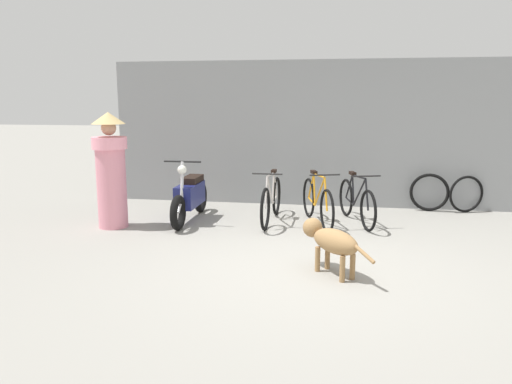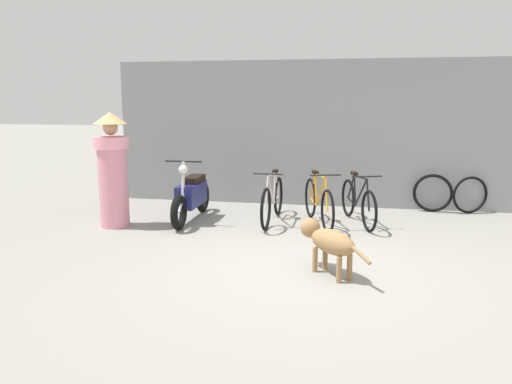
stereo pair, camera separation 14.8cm
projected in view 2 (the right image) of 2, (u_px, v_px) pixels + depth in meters
ground_plane at (305, 266)px, 5.85m from camera, size 60.00×60.00×0.00m
shop_wall_back at (325, 134)px, 9.05m from camera, size 7.75×0.20×2.63m
bicycle_0 at (272, 201)px, 7.92m from camera, size 0.46×1.70×0.84m
bicycle_1 at (318, 202)px, 7.75m from camera, size 0.63×1.62×0.85m
bicycle_2 at (358, 202)px, 7.83m from camera, size 0.61×1.58×0.82m
motorcycle at (191, 196)px, 8.02m from camera, size 0.58×1.78×1.02m
stray_dog at (328, 240)px, 5.53m from camera, size 0.84×0.89×0.58m
person_in_robes at (112, 168)px, 7.56m from camera, size 0.73×0.73×1.75m
spare_tire_left at (433, 193)px, 8.63m from camera, size 0.67×0.14×0.67m
spare_tire_right at (470, 195)px, 8.53m from camera, size 0.62×0.26×0.64m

